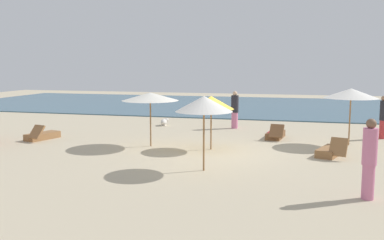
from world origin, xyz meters
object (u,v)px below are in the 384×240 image
object	(u,v)px
umbrella_1	(150,97)
umbrella_2	(211,103)
umbrella_5	(204,104)
lounger_2	(331,151)
person_1	(235,110)
person_0	(383,117)
person_2	(369,159)
lounger_1	(42,136)
dog	(164,122)
lounger_0	(276,134)
umbrella_0	(351,93)

from	to	relation	value
umbrella_1	umbrella_2	xyz separation A→B (m)	(2.42, -0.03, -0.17)
umbrella_5	lounger_2	bearing A→B (deg)	39.30
lounger_2	person_1	xyz separation A→B (m)	(-4.30, 5.53, 0.77)
umbrella_1	umbrella_2	world-z (taller)	umbrella_1
person_0	person_2	size ratio (longest dim) A/B	0.95
umbrella_2	lounger_1	xyz separation A→B (m)	(-7.42, 0.23, -1.61)
umbrella_5	person_1	size ratio (longest dim) A/B	1.22
lounger_2	dog	distance (m)	9.77
umbrella_5	person_0	distance (m)	9.61
umbrella_5	lounger_1	bearing A→B (deg)	156.52
lounger_0	person_0	world-z (taller)	person_0
lounger_1	umbrella_0	bearing A→B (deg)	9.08
lounger_0	lounger_2	distance (m)	3.76
umbrella_2	person_1	world-z (taller)	umbrella_2
umbrella_1	lounger_2	distance (m)	6.96
person_0	dog	size ratio (longest dim) A/B	2.36
umbrella_1	person_2	distance (m)	8.87
umbrella_1	dog	world-z (taller)	umbrella_1
person_1	dog	bearing A→B (deg)	179.16
umbrella_0	dog	size ratio (longest dim) A/B	2.87
umbrella_5	dog	xyz separation A→B (m)	(-4.17, 8.73, -1.84)
umbrella_1	lounger_1	bearing A→B (deg)	177.67
umbrella_5	lounger_1	world-z (taller)	umbrella_5
person_0	lounger_0	bearing A→B (deg)	-166.60
umbrella_0	umbrella_2	world-z (taller)	umbrella_0
umbrella_5	lounger_1	distance (m)	8.80
person_0	lounger_2	bearing A→B (deg)	-119.09
lounger_0	person_1	distance (m)	3.35
person_0	person_1	bearing A→B (deg)	168.28
lounger_0	lounger_1	size ratio (longest dim) A/B	0.98
person_0	person_2	world-z (taller)	person_2
umbrella_2	lounger_2	distance (m)	4.60
umbrella_0	dog	bearing A→B (deg)	159.45
umbrella_2	person_2	size ratio (longest dim) A/B	1.04
umbrella_1	umbrella_5	size ratio (longest dim) A/B	0.97
person_0	dog	world-z (taller)	person_0
umbrella_2	person_2	xyz separation A→B (m)	(4.90, -4.90, -0.78)
person_0	person_1	distance (m)	6.75
lounger_1	lounger_2	distance (m)	11.73
lounger_0	lounger_2	size ratio (longest dim) A/B	1.01
umbrella_2	lounger_1	distance (m)	7.59
umbrella_1	person_2	bearing A→B (deg)	-33.92
umbrella_5	lounger_2	world-z (taller)	umbrella_5
lounger_1	lounger_0	bearing A→B (deg)	16.37
umbrella_1	umbrella_2	size ratio (longest dim) A/B	1.09
lounger_0	lounger_2	world-z (taller)	lounger_2
lounger_0	person_2	distance (m)	8.44
umbrella_0	umbrella_1	size ratio (longest dim) A/B	1.02
umbrella_2	person_0	distance (m)	7.84
umbrella_2	dog	xyz separation A→B (m)	(-3.70, 5.53, -1.59)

